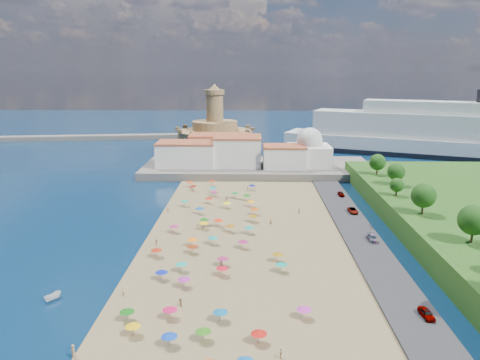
{
  "coord_description": "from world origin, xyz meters",
  "views": [
    {
      "loc": [
        7.16,
        -109.85,
        40.34
      ],
      "look_at": [
        4.0,
        25.0,
        8.0
      ],
      "focal_mm": 35.0,
      "sensor_mm": 36.0,
      "label": 1
    }
  ],
  "objects": [
    {
      "name": "ground",
      "position": [
        0.0,
        0.0,
        0.0
      ],
      "size": [
        700.0,
        700.0,
        0.0
      ],
      "primitive_type": "plane",
      "color": "#071938",
      "rests_on": "ground"
    },
    {
      "name": "terrace",
      "position": [
        10.0,
        73.0,
        1.5
      ],
      "size": [
        90.0,
        36.0,
        3.0
      ],
      "primitive_type": "cube",
      "color": "#59544C",
      "rests_on": "ground"
    },
    {
      "name": "jetty",
      "position": [
        -12.0,
        108.0,
        1.2
      ],
      "size": [
        18.0,
        70.0,
        2.4
      ],
      "primitive_type": "cube",
      "color": "#59544C",
      "rests_on": "ground"
    },
    {
      "name": "breakwater",
      "position": [
        -110.0,
        153.0,
        1.3
      ],
      "size": [
        199.03,
        34.77,
        2.6
      ],
      "primitive_type": "cube",
      "rotation": [
        0.0,
        0.0,
        0.14
      ],
      "color": "#59544C",
      "rests_on": "ground"
    },
    {
      "name": "waterfront_buildings",
      "position": [
        -3.05,
        73.64,
        7.88
      ],
      "size": [
        57.0,
        29.0,
        11.0
      ],
      "color": "silver",
      "rests_on": "terrace"
    },
    {
      "name": "domed_building",
      "position": [
        30.0,
        71.0,
        8.97
      ],
      "size": [
        16.0,
        16.0,
        15.0
      ],
      "color": "silver",
      "rests_on": "terrace"
    },
    {
      "name": "fortress",
      "position": [
        -12.0,
        138.0,
        6.68
      ],
      "size": [
        40.0,
        40.0,
        32.4
      ],
      "color": "#A78553",
      "rests_on": "ground"
    },
    {
      "name": "cruise_ship",
      "position": [
        93.59,
        108.84,
        9.24
      ],
      "size": [
        140.12,
        74.09,
        31.2
      ],
      "color": "black",
      "rests_on": "ground"
    },
    {
      "name": "beach_parasols",
      "position": [
        -1.33,
        -10.85,
        2.15
      ],
      "size": [
        32.38,
        117.14,
        2.2
      ],
      "color": "gray",
      "rests_on": "beach"
    },
    {
      "name": "beachgoers",
      "position": [
        -2.27,
        2.22,
        1.12
      ],
      "size": [
        39.97,
        95.57,
        1.9
      ],
      "color": "tan",
      "rests_on": "beach"
    },
    {
      "name": "moored_boats",
      "position": [
        -25.92,
        -49.04,
        0.7
      ],
      "size": [
        6.36,
        30.36,
        1.45
      ],
      "color": "white",
      "rests_on": "ground"
    },
    {
      "name": "parked_cars",
      "position": [
        36.0,
        2.13,
        1.39
      ],
      "size": [
        2.46,
        78.78,
        1.4
      ],
      "color": "gray",
      "rests_on": "promenade"
    },
    {
      "name": "hillside_trees",
      "position": [
        49.11,
        -9.2,
        10.27
      ],
      "size": [
        12.5,
        108.99,
        7.93
      ],
      "color": "#382314",
      "rests_on": "hillside"
    }
  ]
}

